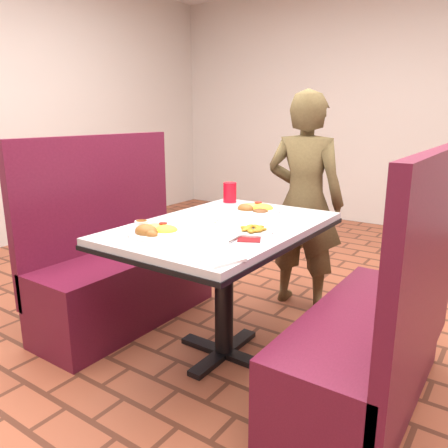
{
  "coord_description": "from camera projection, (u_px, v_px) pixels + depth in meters",
  "views": [
    {
      "loc": [
        1.24,
        -1.79,
        1.3
      ],
      "look_at": [
        0.0,
        0.0,
        0.75
      ],
      "focal_mm": 35.0,
      "sensor_mm": 36.0,
      "label": 1
    }
  ],
  "objects": [
    {
      "name": "knife_utensil",
      "position": [
        167.0,
        234.0,
        2.02
      ],
      "size": [
        0.03,
        0.15,
        0.0
      ],
      "primitive_type": "cube",
      "rotation": [
        0.0,
        0.0,
        0.14
      ],
      "color": "silver",
      "rests_on": "dining_table"
    },
    {
      "name": "maroon_napkin",
      "position": [
        249.0,
        239.0,
        1.97
      ],
      "size": [
        0.14,
        0.14,
        0.0
      ],
      "primitive_type": "cube",
      "rotation": [
        0.0,
        0.0,
        0.49
      ],
      "color": "maroon",
      "rests_on": "dining_table"
    },
    {
      "name": "paper_napkin",
      "position": [
        215.0,
        257.0,
        1.71
      ],
      "size": [
        0.24,
        0.21,
        0.01
      ],
      "primitive_type": "cube",
      "rotation": [
        0.0,
        0.0,
        -0.34
      ],
      "color": "white",
      "rests_on": "dining_table"
    },
    {
      "name": "near_dinner_plate",
      "position": [
        155.0,
        228.0,
        2.04
      ],
      "size": [
        0.27,
        0.27,
        0.08
      ],
      "rotation": [
        0.0,
        0.0,
        -0.21
      ],
      "color": "white",
      "rests_on": "dining_table"
    },
    {
      "name": "spoon_utensil",
      "position": [
        236.0,
        239.0,
        1.96
      ],
      "size": [
        0.03,
        0.14,
        0.0
      ],
      "primitive_type": "cube",
      "rotation": [
        0.0,
        0.0,
        0.14
      ],
      "color": "#BAB9BE",
      "rests_on": "dining_table"
    },
    {
      "name": "lettuce_shreds",
      "position": [
        237.0,
        223.0,
        2.27
      ],
      "size": [
        0.28,
        0.32,
        0.0
      ],
      "primitive_type": null,
      "color": "#8EBC4B",
      "rests_on": "dining_table"
    },
    {
      "name": "far_dinner_plate",
      "position": [
        255.0,
        207.0,
        2.52
      ],
      "size": [
        0.29,
        0.29,
        0.08
      ],
      "rotation": [
        0.0,
        0.0,
        0.03
      ],
      "color": "white",
      "rests_on": "dining_table"
    },
    {
      "name": "plantain_plate",
      "position": [
        253.0,
        230.0,
        2.07
      ],
      "size": [
        0.19,
        0.19,
        0.03
      ],
      "rotation": [
        0.0,
        0.0,
        0.24
      ],
      "color": "white",
      "rests_on": "dining_table"
    },
    {
      "name": "booth_bench_right",
      "position": [
        374.0,
        343.0,
        1.9
      ],
      "size": [
        0.47,
        1.2,
        1.17
      ],
      "color": "maroon",
      "rests_on": "ground"
    },
    {
      "name": "dining_table",
      "position": [
        224.0,
        242.0,
        2.27
      ],
      "size": [
        0.81,
        1.21,
        0.75
      ],
      "color": "silver",
      "rests_on": "ground"
    },
    {
      "name": "fork_utensil",
      "position": [
        156.0,
        234.0,
        2.01
      ],
      "size": [
        0.01,
        0.15,
        0.0
      ],
      "primitive_type": "cube",
      "rotation": [
        0.0,
        0.0,
        -0.02
      ],
      "color": "silver",
      "rests_on": "dining_table"
    },
    {
      "name": "diner_person",
      "position": [
        304.0,
        202.0,
        2.93
      ],
      "size": [
        0.56,
        0.39,
        1.45
      ],
      "primitive_type": "imported",
      "rotation": [
        0.0,
        0.0,
        3.23
      ],
      "color": "brown",
      "rests_on": "ground"
    },
    {
      "name": "red_tumbler",
      "position": [
        230.0,
        192.0,
        2.79
      ],
      "size": [
        0.08,
        0.08,
        0.13
      ],
      "primitive_type": "cylinder",
      "color": "red",
      "rests_on": "dining_table"
    },
    {
      "name": "booth_bench_left",
      "position": [
        121.0,
        270.0,
        2.78
      ],
      "size": [
        0.47,
        1.2,
        1.17
      ],
      "color": "maroon",
      "rests_on": "ground"
    }
  ]
}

